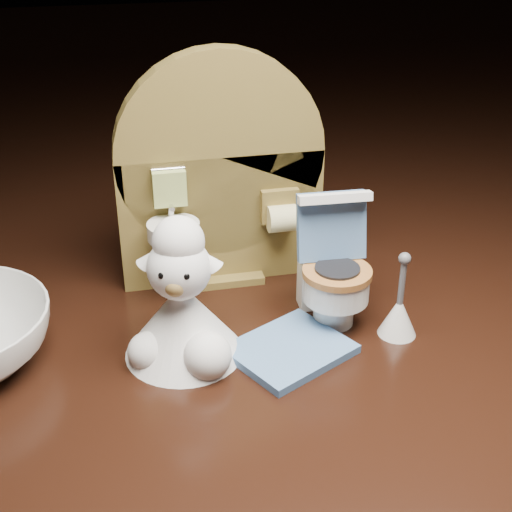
# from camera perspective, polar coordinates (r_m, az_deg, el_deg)

# --- Properties ---
(backdrop_panel) EXTENTS (0.13, 0.05, 0.15)m
(backdrop_panel) POSITION_cam_1_polar(r_m,az_deg,el_deg) (0.45, -2.93, 5.72)
(backdrop_panel) COLOR brown
(backdrop_panel) RESTS_ON ground
(toy_toilet) EXTENTS (0.04, 0.05, 0.08)m
(toy_toilet) POSITION_cam_1_polar(r_m,az_deg,el_deg) (0.42, 6.10, -1.40)
(toy_toilet) COLOR white
(toy_toilet) RESTS_ON ground
(bath_mat) EXTENTS (0.08, 0.07, 0.00)m
(bath_mat) POSITION_cam_1_polar(r_m,az_deg,el_deg) (0.40, 2.71, -7.50)
(bath_mat) COLOR #4F75A8
(bath_mat) RESTS_ON ground
(toilet_brush) EXTENTS (0.02, 0.02, 0.05)m
(toilet_brush) POSITION_cam_1_polar(r_m,az_deg,el_deg) (0.42, 11.34, -4.51)
(toilet_brush) COLOR white
(toilet_brush) RESTS_ON ground
(plush_lamb) EXTENTS (0.07, 0.07, 0.09)m
(plush_lamb) POSITION_cam_1_polar(r_m,az_deg,el_deg) (0.39, -5.93, -4.28)
(plush_lamb) COLOR white
(plush_lamb) RESTS_ON ground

